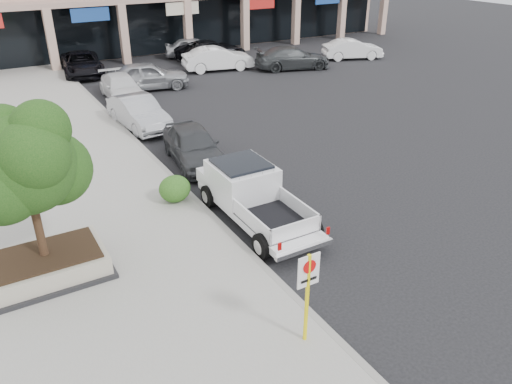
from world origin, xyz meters
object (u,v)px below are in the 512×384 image
lot_car_c (293,58)px  pickup_truck (257,198)px  lot_car_a (148,76)px  lot_car_e (194,48)px  planter (47,265)px  lot_car_b (218,59)px  lot_car_d (211,50)px  lot_car_f (353,49)px  curb_car_b (139,113)px  planter_tree (29,162)px  no_parking_sign (308,287)px  curb_car_a (194,145)px  curb_car_c (122,87)px  curb_car_d (82,64)px

lot_car_c → pickup_truck: bearing=159.3°
lot_car_a → lot_car_e: lot_car_a is taller
planter → lot_car_b: 24.25m
lot_car_b → lot_car_d: bearing=-6.6°
lot_car_c → lot_car_f: bearing=-69.5°
planter → lot_car_a: size_ratio=0.65×
curb_car_b → lot_car_d: (9.58, 11.86, -0.01)m
planter_tree → lot_car_b: planter_tree is taller
curb_car_b → lot_car_f: size_ratio=1.02×
no_parking_sign → lot_car_e: no_parking_sign is taller
curb_car_a → curb_car_b: curb_car_a is taller
curb_car_a → pickup_truck: bearing=-84.5°
planter → lot_car_e: 28.20m
lot_car_c → lot_car_a: bearing=106.4°
planter_tree → lot_car_c: (19.27, 16.85, -2.65)m
planter → lot_car_f: 30.63m
lot_car_a → lot_car_d: (6.88, 5.47, -0.10)m
lot_car_a → no_parking_sign: bearing=-179.7°
pickup_truck → curb_car_c: (0.37, 15.98, -0.21)m
no_parking_sign → lot_car_d: (11.08, 27.95, -0.89)m
lot_car_c → no_parking_sign: bearing=163.0°
curb_car_c → lot_car_d: bearing=39.9°
curb_car_d → lot_car_d: (9.47, -0.30, -0.01)m
curb_car_b → lot_car_c: 14.76m
curb_car_a → lot_car_f: curb_car_a is taller
curb_car_d → lot_car_f: size_ratio=1.20×
curb_car_d → lot_car_f: 19.73m
curb_car_d → lot_car_c: bearing=-16.4°
no_parking_sign → lot_car_a: size_ratio=0.47×
no_parking_sign → lot_car_f: 30.82m
curb_car_b → lot_car_a: (2.70, 6.39, 0.08)m
lot_car_d → lot_car_f: size_ratio=1.19×
curb_car_a → lot_car_d: bearing=69.8°
lot_car_e → lot_car_f: (10.26, -6.50, -0.02)m
lot_car_a → lot_car_c: lot_car_a is taller
curb_car_a → lot_car_c: bearing=50.0°
curb_car_d → lot_car_a: 6.33m
planter → lot_car_c: (19.41, 17.00, 0.29)m
planter → curb_car_b: curb_car_b is taller
pickup_truck → lot_car_d: size_ratio=1.04×
no_parking_sign → lot_car_a: 22.88m
planter_tree → curb_car_b: size_ratio=0.87×
lot_car_d → lot_car_e: (-0.74, 1.45, 0.02)m
curb_car_d → lot_car_f: bearing=-8.5°
curb_car_a → no_parking_sign: bearing=-93.2°
curb_car_c → lot_car_f: (18.38, 1.60, 0.07)m
planter_tree → lot_car_e: 28.12m
curb_car_c → lot_car_f: bearing=8.0°
no_parking_sign → lot_car_f: no_parking_sign is taller
lot_car_b → lot_car_c: size_ratio=0.92×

